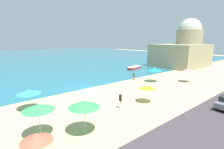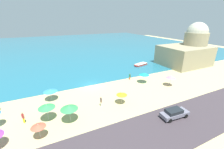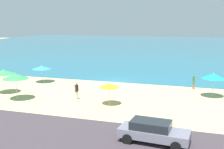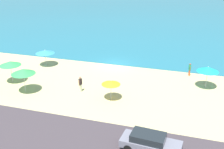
{
  "view_description": "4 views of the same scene",
  "coord_description": "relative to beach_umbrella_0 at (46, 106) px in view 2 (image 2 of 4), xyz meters",
  "views": [
    {
      "loc": [
        -13.36,
        -21.77,
        7.26
      ],
      "look_at": [
        5.0,
        -0.34,
        1.6
      ],
      "focal_mm": 28.0,
      "sensor_mm": 36.0,
      "label": 1
    },
    {
      "loc": [
        -9.18,
        -29.69,
        14.22
      ],
      "look_at": [
        4.9,
        -0.79,
        2.08
      ],
      "focal_mm": 24.0,
      "sensor_mm": 36.0,
      "label": 2
    },
    {
      "loc": [
        10.14,
        -33.3,
        7.56
      ],
      "look_at": [
        0.6,
        -2.83,
        1.52
      ],
      "focal_mm": 45.0,
      "sensor_mm": 36.0,
      "label": 3
    },
    {
      "loc": [
        9.95,
        -33.69,
        13.17
      ],
      "look_at": [
        1.38,
        -5.71,
        1.03
      ],
      "focal_mm": 45.0,
      "sensor_mm": 36.0,
      "label": 4
    }
  ],
  "objects": [
    {
      "name": "beach_umbrella_7",
      "position": [
        -1.24,
        -3.39,
        -0.46
      ],
      "size": [
        1.81,
        1.81,
        2.11
      ],
      "color": "#B2B2B7",
      "rests_on": "ground_plane"
    },
    {
      "name": "beach_umbrella_9",
      "position": [
        25.39,
        0.99,
        -0.18
      ],
      "size": [
        2.09,
        2.09,
        2.47
      ],
      "color": "#B2B2B7",
      "rests_on": "ground_plane"
    },
    {
      "name": "coastal_road",
      "position": [
        9.57,
        -9.1,
        -2.28
      ],
      "size": [
        80.0,
        8.0,
        0.06
      ],
      "primitive_type": "cube",
      "color": "#3E353A",
      "rests_on": "ground_plane"
    },
    {
      "name": "beach_umbrella_5",
      "position": [
        12.04,
        -0.73,
        -0.47
      ],
      "size": [
        1.88,
        1.88,
        2.1
      ],
      "color": "#B2B2B7",
      "rests_on": "ground_plane"
    },
    {
      "name": "beach_umbrella_2",
      "position": [
        2.86,
        -1.79,
        0.06
      ],
      "size": [
        2.49,
        2.49,
        2.71
      ],
      "color": "#B2B2B7",
      "rests_on": "ground_plane"
    },
    {
      "name": "sea",
      "position": [
        9.57,
        63.9,
        -2.29
      ],
      "size": [
        150.0,
        110.0,
        0.05
      ],
      "primitive_type": "cube",
      "color": "#226A81",
      "rests_on": "ground_plane"
    },
    {
      "name": "bather_1",
      "position": [
        19.27,
        7.99,
        -1.44
      ],
      "size": [
        0.29,
        0.56,
        1.57
      ],
      "color": "#D85227",
      "rests_on": "ground_plane"
    },
    {
      "name": "parked_car_1",
      "position": [
        17.2,
        -7.78,
        -1.51
      ],
      "size": [
        4.51,
        2.05,
        1.41
      ],
      "color": "slate",
      "rests_on": "coastal_road"
    },
    {
      "name": "bather_2",
      "position": [
        -3.24,
        0.79,
        -1.33
      ],
      "size": [
        0.38,
        0.49,
        1.74
      ],
      "color": "yellow",
      "rests_on": "ground_plane"
    },
    {
      "name": "harbor_fortress",
      "position": [
        43.64,
        11.41,
        2.29
      ],
      "size": [
        15.02,
        11.43,
        13.13
      ],
      "color": "gray",
      "rests_on": "ground_plane"
    },
    {
      "name": "beach_umbrella_3",
      "position": [
        21.17,
        4.95,
        -0.12
      ],
      "size": [
        2.37,
        2.37,
        2.52
      ],
      "color": "#B2B2B7",
      "rests_on": "ground_plane"
    },
    {
      "name": "beach_umbrella_0",
      "position": [
        0.0,
        0.0,
        0.0
      ],
      "size": [
        2.39,
        2.39,
        2.62
      ],
      "color": "#B2B2B7",
      "rests_on": "ground_plane"
    },
    {
      "name": "skiff_nearshore",
      "position": [
        28.85,
        16.6,
        -1.99
      ],
      "size": [
        5.18,
        2.89,
        0.53
      ],
      "color": "#B53228",
      "rests_on": "sea"
    },
    {
      "name": "bather_0",
      "position": [
        8.43,
        0.0,
        -1.34
      ],
      "size": [
        0.29,
        0.56,
        1.72
      ],
      "color": "#E8ECC9",
      "rests_on": "ground_plane"
    },
    {
      "name": "beach_umbrella_6",
      "position": [
        0.96,
        6.0,
        -0.39
      ],
      "size": [
        2.47,
        2.47,
        2.19
      ],
      "color": "#B2B2B7",
      "rests_on": "ground_plane"
    },
    {
      "name": "ground_plane",
      "position": [
        9.57,
        8.9,
        -2.31
      ],
      "size": [
        160.0,
        160.0,
        0.0
      ],
      "primitive_type": "plane",
      "color": "tan"
    }
  ]
}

